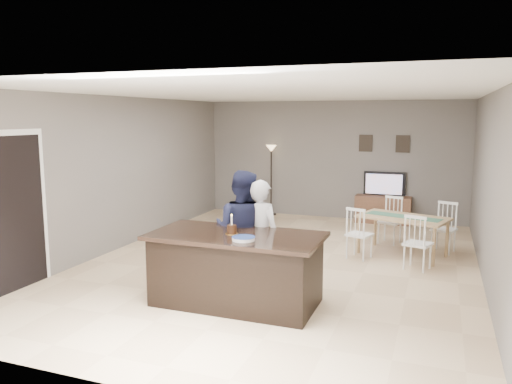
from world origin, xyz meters
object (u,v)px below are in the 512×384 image
(dining_table, at_px, (403,223))
(floor_lamp, at_px, (271,161))
(man, at_px, (242,230))
(birthday_cake, at_px, (232,229))
(plate_stack, at_px, (243,239))
(tv_console, at_px, (383,210))
(kitchen_island, at_px, (236,268))
(woman, at_px, (260,236))
(television, at_px, (384,184))

(dining_table, distance_m, floor_lamp, 4.19)
(man, relative_size, birthday_cake, 6.52)
(birthday_cake, distance_m, dining_table, 3.58)
(dining_table, bearing_deg, plate_stack, -98.39)
(tv_console, height_order, birthday_cake, birthday_cake)
(man, bearing_deg, floor_lamp, -74.16)
(kitchen_island, height_order, man, man)
(woman, relative_size, man, 0.93)
(kitchen_island, relative_size, woman, 1.41)
(dining_table, relative_size, floor_lamp, 1.16)
(television, bearing_deg, dining_table, 102.92)
(plate_stack, distance_m, floor_lamp, 6.09)
(tv_console, distance_m, man, 5.22)
(tv_console, distance_m, plate_stack, 5.96)
(floor_lamp, bearing_deg, television, 1.09)
(kitchen_island, distance_m, television, 5.78)
(tv_console, xyz_separation_m, television, (0.00, 0.07, 0.56))
(woman, height_order, dining_table, woman)
(plate_stack, bearing_deg, television, 80.44)
(woman, distance_m, floor_lamp, 5.30)
(tv_console, height_order, man, man)
(man, distance_m, birthday_cake, 0.59)
(kitchen_island, height_order, tv_console, kitchen_island)
(plate_stack, height_order, floor_lamp, floor_lamp)
(woman, bearing_deg, kitchen_island, 88.33)
(woman, xyz_separation_m, birthday_cake, (-0.18, -0.57, 0.20))
(woman, distance_m, birthday_cake, 0.63)
(woman, bearing_deg, television, -90.93)
(television, height_order, dining_table, television)
(tv_console, xyz_separation_m, birthday_cake, (-1.25, -5.59, 0.66))
(birthday_cake, height_order, plate_stack, birthday_cake)
(birthday_cake, bearing_deg, kitchen_island, 17.43)
(television, height_order, man, man)
(woman, bearing_deg, tv_console, -91.09)
(birthday_cake, bearing_deg, tv_console, 77.36)
(television, bearing_deg, woman, 78.06)
(tv_console, relative_size, man, 0.73)
(plate_stack, bearing_deg, floor_lamp, 105.55)
(kitchen_island, height_order, television, television)
(television, relative_size, birthday_cake, 3.64)
(birthday_cake, relative_size, floor_lamp, 0.15)
(tv_console, bearing_deg, plate_stack, -99.67)
(television, height_order, woman, woman)
(birthday_cake, distance_m, floor_lamp, 5.78)
(woman, bearing_deg, man, 11.01)
(woman, xyz_separation_m, plate_stack, (0.08, -0.82, 0.16))
(woman, relative_size, floor_lamp, 0.91)
(tv_console, xyz_separation_m, woman, (-1.08, -5.02, 0.46))
(kitchen_island, bearing_deg, woman, 77.32)
(kitchen_island, relative_size, tv_console, 1.79)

